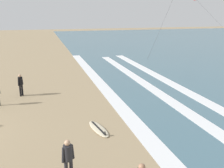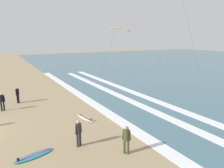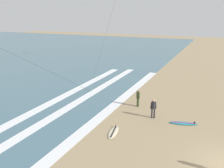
% 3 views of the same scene
% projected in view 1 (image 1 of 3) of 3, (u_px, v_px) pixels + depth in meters
% --- Properties ---
extents(wave_foam_shoreline, '(42.76, 0.98, 0.01)m').
position_uv_depth(wave_foam_shoreline, '(124.00, 111.00, 15.58)').
color(wave_foam_shoreline, white).
rests_on(wave_foam_shoreline, ocean_surface).
extents(wave_foam_mid_break, '(41.08, 0.92, 0.01)m').
position_uv_depth(wave_foam_mid_break, '(190.00, 114.00, 15.06)').
color(wave_foam_mid_break, white).
rests_on(wave_foam_mid_break, ocean_surface).
extents(wave_foam_outer_break, '(40.89, 0.97, 0.01)m').
position_uv_depth(wave_foam_outer_break, '(213.00, 106.00, 16.39)').
color(wave_foam_outer_break, white).
rests_on(wave_foam_outer_break, ocean_surface).
extents(surfer_right_near, '(0.32, 0.50, 1.60)m').
position_uv_depth(surfer_right_near, '(68.00, 157.00, 8.90)').
color(surfer_right_near, '#232328').
rests_on(surfer_right_near, ground).
extents(surfer_background_far, '(0.46, 0.38, 1.60)m').
position_uv_depth(surfer_background_far, '(21.00, 83.00, 18.12)').
color(surfer_background_far, black).
rests_on(surfer_background_far, ground).
extents(surfboard_right_spare, '(2.17, 0.97, 0.25)m').
position_uv_depth(surfboard_right_spare, '(99.00, 129.00, 13.09)').
color(surfboard_right_spare, beige).
rests_on(surfboard_right_spare, ground).
extents(kite_red_high_right, '(12.51, 3.41, 8.25)m').
position_uv_depth(kite_red_high_right, '(196.00, 0.00, 45.95)').
color(kite_red_high_right, red).
rests_on(kite_red_high_right, ground).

